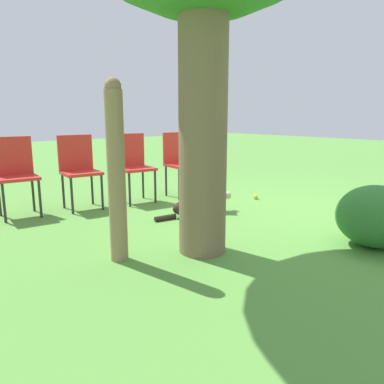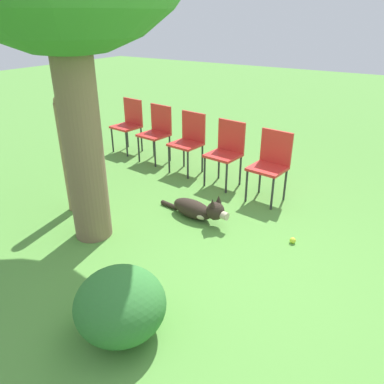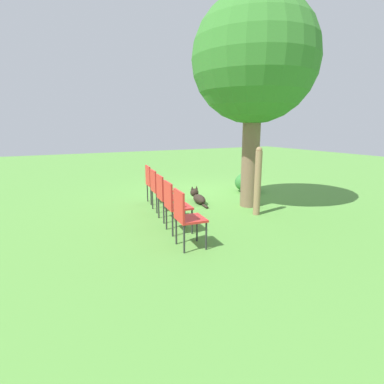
{
  "view_description": "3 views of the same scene",
  "coord_description": "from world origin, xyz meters",
  "views": [
    {
      "loc": [
        -2.58,
        3.44,
        1.18
      ],
      "look_at": [
        0.7,
        0.64,
        0.29
      ],
      "focal_mm": 35.0,
      "sensor_mm": 36.0,
      "label": 1
    },
    {
      "loc": [
        -2.73,
        -1.6,
        2.28
      ],
      "look_at": [
        0.68,
        0.6,
        0.35
      ],
      "focal_mm": 35.0,
      "sensor_mm": 36.0,
      "label": 2
    },
    {
      "loc": [
        4.13,
        6.9,
        1.88
      ],
      "look_at": [
        1.24,
        1.28,
        0.48
      ],
      "focal_mm": 28.0,
      "sensor_mm": 36.0,
      "label": 3
    }
  ],
  "objects": [
    {
      "name": "red_chair_0",
      "position": [
        1.69,
        0.02,
        0.54
      ],
      "size": [
        0.46,
        0.48,
        0.93
      ],
      "rotation": [
        0.0,
        0.0,
        3.04
      ],
      "color": "red",
      "rests_on": "ground_plane"
    },
    {
      "name": "red_chair_2",
      "position": [
        1.94,
        1.47,
        0.54
      ],
      "size": [
        0.46,
        0.48,
        0.93
      ],
      "rotation": [
        0.0,
        0.0,
        3.04
      ],
      "color": "red",
      "rests_on": "ground_plane"
    },
    {
      "name": "red_chair_1",
      "position": [
        1.81,
        0.74,
        0.54
      ],
      "size": [
        0.46,
        0.48,
        0.93
      ],
      "rotation": [
        0.0,
        0.0,
        3.04
      ],
      "color": "red",
      "rests_on": "ground_plane"
    },
    {
      "name": "low_shrub",
      "position": [
        -1.18,
        0.05,
        0.28
      ],
      "size": [
        0.7,
        0.7,
        0.56
      ],
      "color": "#337533",
      "rests_on": "ground_plane"
    },
    {
      "name": "red_chair_3",
      "position": [
        2.07,
        2.19,
        0.54
      ],
      "size": [
        0.46,
        0.48,
        0.93
      ],
      "rotation": [
        0.0,
        0.0,
        3.04
      ],
      "color": "red",
      "rests_on": "ground_plane"
    },
    {
      "name": "ground_plane",
      "position": [
        0.0,
        0.0,
        0.0
      ],
      "size": [
        30.0,
        30.0,
        0.0
      ],
      "primitive_type": "plane",
      "color": "#56933D"
    },
    {
      "name": "dog",
      "position": [
        0.68,
        0.51,
        0.13
      ],
      "size": [
        0.32,
        1.05,
        0.38
      ],
      "rotation": [
        0.0,
        0.0,
        4.58
      ],
      "color": "#2D231C",
      "rests_on": "ground_plane"
    },
    {
      "name": "tennis_ball",
      "position": [
        0.79,
        -0.64,
        0.03
      ],
      "size": [
        0.07,
        0.07,
        0.07
      ],
      "color": "#CCE033",
      "rests_on": "ground_plane"
    },
    {
      "name": "fence_post",
      "position": [
        0.04,
        1.99,
        0.74
      ],
      "size": [
        0.14,
        0.14,
        1.46
      ],
      "color": "#937551",
      "rests_on": "ground_plane"
    }
  ]
}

